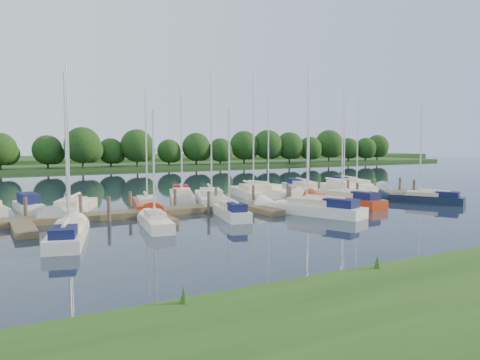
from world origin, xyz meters
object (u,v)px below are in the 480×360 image
sailboat_n_5 (211,200)px  motorboat (29,207)px  sailboat_s_2 (231,213)px  dock (247,206)px

sailboat_n_5 → motorboat: bearing=9.3°
sailboat_s_2 → dock: bearing=58.0°
motorboat → sailboat_n_5: 14.01m
dock → motorboat: bearing=156.2°
motorboat → sailboat_s_2: bearing=134.5°
dock → sailboat_s_2: 4.54m
dock → sailboat_n_5: size_ratio=3.44×
sailboat_n_5 → sailboat_s_2: 7.55m
motorboat → sailboat_s_2: 15.30m
motorboat → sailboat_s_2: (11.74, -9.81, -0.02)m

